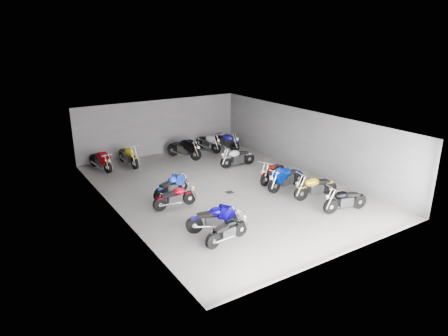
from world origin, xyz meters
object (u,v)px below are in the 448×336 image
Objects in this scene: motorcycle_left_a at (228,230)px; motorcycle_back_d at (184,149)px; motorcycle_back_b at (128,156)px; motorcycle_left_e at (172,186)px; motorcycle_right_f at (237,157)px; drain_grate at (230,192)px; motorcycle_right_d at (273,172)px; motorcycle_back_e at (208,143)px; motorcycle_left_d at (175,197)px; motorcycle_right_b at (315,187)px; motorcycle_back_a at (101,160)px; motorcycle_right_c at (286,178)px; motorcycle_left_b at (215,218)px; motorcycle_back_f at (225,141)px; motorcycle_right_a at (345,200)px.

motorcycle_back_d is at bearing 151.75° from motorcycle_left_a.
motorcycle_left_a is 9.96m from motorcycle_back_b.
motorcycle_right_f reaches higher than motorcycle_left_e.
drain_grate is 4.56m from motorcycle_left_a.
motorcycle_right_d is 6.33m from motorcycle_back_e.
motorcycle_left_d reaches higher than motorcycle_left_a.
motorcycle_right_b is at bearing 166.36° from motorcycle_right_d.
drain_grate is 0.17× the size of motorcycle_left_d.
motorcycle_back_a is (-6.78, 8.83, 0.00)m from motorcycle_right_b.
motorcycle_left_a is at bearing 112.07° from motorcycle_right_c.
motorcycle_left_b is 5.76m from motorcycle_right_d.
motorcycle_back_d reaches higher than motorcycle_back_e.
motorcycle_back_d reaches higher than motorcycle_right_f.
motorcycle_right_c is (5.20, -0.89, 0.08)m from motorcycle_left_d.
motorcycle_left_b reaches higher than drain_grate.
motorcycle_back_a is (-6.50, 6.26, 0.02)m from motorcycle_right_d.
motorcycle_back_b reaches higher than motorcycle_left_e.
motorcycle_right_f is (4.82, 1.92, 0.03)m from motorcycle_left_e.
motorcycle_left_d is 0.91× the size of motorcycle_right_f.
motorcycle_back_a reaches higher than motorcycle_left_b.
motorcycle_back_b reaches higher than drain_grate.
motorcycle_left_a is 4.77m from motorcycle_left_e.
motorcycle_back_a is 6.60m from motorcycle_back_e.
drain_grate is 0.14× the size of motorcycle_right_c.
motorcycle_right_d is (0.10, 1.08, -0.04)m from motorcycle_right_c.
drain_grate is at bearing 42.03° from motorcycle_back_f.
motorcycle_left_b is at bearing 87.66° from motorcycle_back_a.
motorcycle_back_d reaches higher than motorcycle_back_b.
motorcycle_right_d is 0.90× the size of motorcycle_back_d.
motorcycle_back_d is (4.68, -0.50, 0.05)m from motorcycle_back_a.
motorcycle_right_d reaches higher than motorcycle_right_a.
motorcycle_left_a is at bearing 46.78° from motorcycle_back_d.
motorcycle_back_f is (1.14, 6.02, 0.04)m from motorcycle_right_d.
motorcycle_left_a is at bearing -124.23° from drain_grate.
motorcycle_left_d is 5.28m from motorcycle_right_c.
motorcycle_left_e is 5.68m from motorcycle_back_d.
motorcycle_right_c is (4.91, 1.76, 0.05)m from motorcycle_left_b.
motorcycle_left_e is 0.96× the size of motorcycle_right_d.
motorcycle_left_b is 0.92× the size of motorcycle_back_a.
motorcycle_right_c reaches higher than motorcycle_left_b.
motorcycle_right_b reaches higher than motorcycle_left_e.
motorcycle_left_e is at bearing 37.11° from motorcycle_back_e.
motorcycle_left_b is 9.18m from motorcycle_back_d.
motorcycle_back_f is (0.85, 8.60, 0.02)m from motorcycle_right_b.
motorcycle_back_f reaches higher than motorcycle_right_a.
motorcycle_back_a is 0.93× the size of motorcycle_back_b.
motorcycle_right_f is 5.91m from motorcycle_back_b.
motorcycle_back_e reaches higher than motorcycle_left_e.
motorcycle_right_a is 0.90× the size of motorcycle_back_d.
motorcycle_left_e is at bearing 22.89° from motorcycle_back_f.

